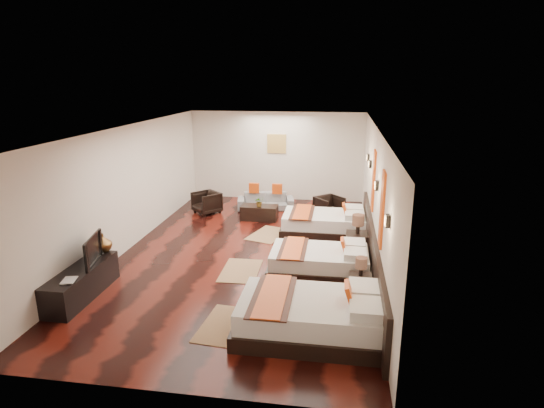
% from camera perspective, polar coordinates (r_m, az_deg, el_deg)
% --- Properties ---
extents(floor, '(5.50, 9.50, 0.01)m').
position_cam_1_polar(floor, '(10.26, -3.19, -6.16)').
color(floor, black).
rests_on(floor, ground).
extents(ceiling, '(5.50, 9.50, 0.01)m').
position_cam_1_polar(ceiling, '(9.57, -3.45, 9.58)').
color(ceiling, white).
rests_on(ceiling, floor).
extents(back_wall, '(5.50, 0.01, 2.80)m').
position_cam_1_polar(back_wall, '(14.40, 0.60, 6.09)').
color(back_wall, silver).
rests_on(back_wall, floor).
extents(left_wall, '(0.01, 9.50, 2.80)m').
position_cam_1_polar(left_wall, '(10.73, -17.85, 1.92)').
color(left_wall, silver).
rests_on(left_wall, floor).
extents(right_wall, '(0.01, 9.50, 2.80)m').
position_cam_1_polar(right_wall, '(9.65, 12.88, 0.79)').
color(right_wall, silver).
rests_on(right_wall, floor).
extents(headboard_panel, '(0.08, 6.60, 0.90)m').
position_cam_1_polar(headboard_panel, '(9.18, 12.60, -6.22)').
color(headboard_panel, black).
rests_on(headboard_panel, floor).
extents(bed_near, '(2.33, 1.46, 0.89)m').
position_cam_1_polar(bed_near, '(7.13, 5.32, -13.96)').
color(bed_near, black).
rests_on(bed_near, floor).
extents(bed_mid, '(2.01, 1.27, 0.77)m').
position_cam_1_polar(bed_mid, '(9.16, 6.17, -7.23)').
color(bed_mid, black).
rests_on(bed_mid, floor).
extents(bed_far, '(2.13, 1.34, 0.81)m').
position_cam_1_polar(bed_far, '(11.43, 6.76, -2.43)').
color(bed_far, black).
rests_on(bed_far, floor).
extents(nightstand_a, '(0.40, 0.40, 0.78)m').
position_cam_1_polar(nightstand_a, '(8.29, 11.11, -9.94)').
color(nightstand_a, black).
rests_on(nightstand_a, floor).
extents(nightstand_b, '(0.49, 0.49, 0.97)m').
position_cam_1_polar(nightstand_b, '(10.08, 10.73, -4.76)').
color(nightstand_b, black).
rests_on(nightstand_b, floor).
extents(jute_mat_near, '(0.85, 1.26, 0.01)m').
position_cam_1_polar(jute_mat_near, '(7.50, -5.86, -15.01)').
color(jute_mat_near, '#94704B').
rests_on(jute_mat_near, floor).
extents(jute_mat_mid, '(0.77, 1.21, 0.01)m').
position_cam_1_polar(jute_mat_mid, '(9.35, -3.99, -8.41)').
color(jute_mat_mid, '#94704B').
rests_on(jute_mat_mid, floor).
extents(jute_mat_far, '(1.08, 1.37, 0.01)m').
position_cam_1_polar(jute_mat_far, '(11.37, -0.48, -3.86)').
color(jute_mat_far, '#94704B').
rests_on(jute_mat_far, floor).
extents(tv_console, '(0.50, 1.80, 0.55)m').
position_cam_1_polar(tv_console, '(8.88, -22.96, -9.17)').
color(tv_console, black).
rests_on(tv_console, floor).
extents(tv, '(0.31, 0.91, 0.52)m').
position_cam_1_polar(tv, '(8.84, -22.25, -5.43)').
color(tv, black).
rests_on(tv, tv_console).
extents(book, '(0.28, 0.33, 0.03)m').
position_cam_1_polar(book, '(8.37, -25.04, -8.80)').
color(book, black).
rests_on(book, tv_console).
extents(figurine, '(0.43, 0.43, 0.36)m').
position_cam_1_polar(figurine, '(9.36, -20.68, -4.61)').
color(figurine, brown).
rests_on(figurine, tv_console).
extents(sofa, '(1.76, 0.95, 0.49)m').
position_cam_1_polar(sofa, '(13.48, -0.81, 0.36)').
color(sofa, slate).
rests_on(sofa, floor).
extents(armchair_left, '(0.97, 0.97, 0.63)m').
position_cam_1_polar(armchair_left, '(13.20, -8.30, 0.18)').
color(armchair_left, black).
rests_on(armchair_left, floor).
extents(armchair_right, '(0.95, 0.95, 0.62)m').
position_cam_1_polar(armchair_right, '(12.72, 7.25, -0.40)').
color(armchair_right, black).
rests_on(armchair_right, floor).
extents(coffee_table, '(1.01, 0.52, 0.40)m').
position_cam_1_polar(coffee_table, '(12.50, -1.60, -1.09)').
color(coffee_table, black).
rests_on(coffee_table, floor).
extents(table_plant, '(0.31, 0.29, 0.28)m').
position_cam_1_polar(table_plant, '(12.33, -1.61, 0.30)').
color(table_plant, '#265C1E').
rests_on(table_plant, coffee_table).
extents(orange_panel_a, '(0.04, 0.40, 1.30)m').
position_cam_1_polar(orange_panel_a, '(7.74, 13.78, -0.67)').
color(orange_panel_a, '#D86014').
rests_on(orange_panel_a, right_wall).
extents(orange_panel_b, '(0.04, 0.40, 1.30)m').
position_cam_1_polar(orange_panel_b, '(9.87, 12.76, 2.92)').
color(orange_panel_b, '#D86014').
rests_on(orange_panel_b, right_wall).
extents(sconce_near, '(0.07, 0.12, 0.18)m').
position_cam_1_polar(sconce_near, '(6.65, 14.41, -2.09)').
color(sconce_near, black).
rests_on(sconce_near, right_wall).
extents(sconce_mid, '(0.07, 0.12, 0.18)m').
position_cam_1_polar(sconce_mid, '(8.76, 13.11, 2.30)').
color(sconce_mid, black).
rests_on(sconce_mid, right_wall).
extents(sconce_far, '(0.07, 0.12, 0.18)m').
position_cam_1_polar(sconce_far, '(10.91, 12.31, 4.97)').
color(sconce_far, black).
rests_on(sconce_far, right_wall).
extents(sconce_lounge, '(0.07, 0.12, 0.18)m').
position_cam_1_polar(sconce_lounge, '(11.80, 12.07, 5.78)').
color(sconce_lounge, black).
rests_on(sconce_lounge, right_wall).
extents(gold_artwork, '(0.60, 0.04, 0.60)m').
position_cam_1_polar(gold_artwork, '(14.32, 0.59, 7.65)').
color(gold_artwork, '#AD873F').
rests_on(gold_artwork, back_wall).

